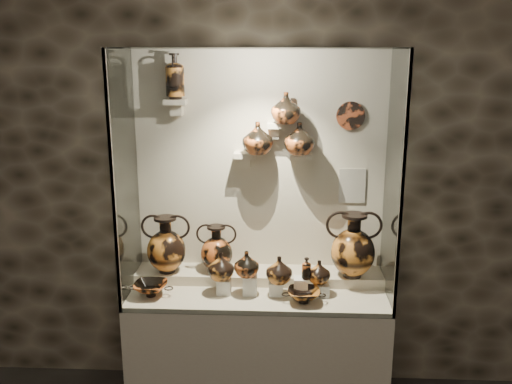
% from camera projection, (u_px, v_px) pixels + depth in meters
% --- Properties ---
extents(wall_back, '(5.00, 0.02, 3.20)m').
position_uv_depth(wall_back, '(260.00, 167.00, 3.89)').
color(wall_back, black).
rests_on(wall_back, ground).
extents(plinth, '(1.70, 0.60, 0.80)m').
position_uv_depth(plinth, '(258.00, 349.00, 3.89)').
color(plinth, beige).
rests_on(plinth, floor).
extents(front_tier, '(1.68, 0.58, 0.03)m').
position_uv_depth(front_tier, '(258.00, 293.00, 3.78)').
color(front_tier, '#C5B598').
rests_on(front_tier, plinth).
extents(rear_tier, '(1.70, 0.25, 0.10)m').
position_uv_depth(rear_tier, '(259.00, 277.00, 3.94)').
color(rear_tier, '#C5B598').
rests_on(rear_tier, plinth).
extents(back_panel, '(1.70, 0.03, 1.60)m').
position_uv_depth(back_panel, '(260.00, 167.00, 3.89)').
color(back_panel, beige).
rests_on(back_panel, plinth).
extents(glass_front, '(1.70, 0.01, 1.60)m').
position_uv_depth(glass_front, '(256.00, 190.00, 3.30)').
color(glass_front, white).
rests_on(glass_front, plinth).
extents(glass_left, '(0.01, 0.60, 1.60)m').
position_uv_depth(glass_left, '(125.00, 176.00, 3.62)').
color(glass_left, white).
rests_on(glass_left, plinth).
extents(glass_right, '(0.01, 0.60, 1.60)m').
position_uv_depth(glass_right, '(394.00, 179.00, 3.54)').
color(glass_right, white).
rests_on(glass_right, plinth).
extents(glass_top, '(1.70, 0.60, 0.01)m').
position_uv_depth(glass_top, '(258.00, 47.00, 3.38)').
color(glass_top, white).
rests_on(glass_top, back_panel).
extents(frame_post_left, '(0.02, 0.02, 1.60)m').
position_uv_depth(frame_post_left, '(113.00, 188.00, 3.34)').
color(frame_post_left, gray).
rests_on(frame_post_left, plinth).
extents(frame_post_right, '(0.02, 0.02, 1.60)m').
position_uv_depth(frame_post_right, '(402.00, 191.00, 3.26)').
color(frame_post_right, gray).
rests_on(frame_post_right, plinth).
extents(pedestal_a, '(0.09, 0.09, 0.10)m').
position_uv_depth(pedestal_a, '(224.00, 286.00, 3.73)').
color(pedestal_a, silver).
rests_on(pedestal_a, front_tier).
extents(pedestal_b, '(0.09, 0.09, 0.13)m').
position_uv_depth(pedestal_b, '(250.00, 285.00, 3.72)').
color(pedestal_b, silver).
rests_on(pedestal_b, front_tier).
extents(pedestal_c, '(0.09, 0.09, 0.09)m').
position_uv_depth(pedestal_c, '(276.00, 288.00, 3.71)').
color(pedestal_c, silver).
rests_on(pedestal_c, front_tier).
extents(pedestal_d, '(0.09, 0.09, 0.12)m').
position_uv_depth(pedestal_d, '(301.00, 286.00, 3.70)').
color(pedestal_d, silver).
rests_on(pedestal_d, front_tier).
extents(pedestal_e, '(0.09, 0.09, 0.08)m').
position_uv_depth(pedestal_e, '(322.00, 290.00, 3.70)').
color(pedestal_e, silver).
rests_on(pedestal_e, front_tier).
extents(bracket_ul, '(0.14, 0.12, 0.04)m').
position_uv_depth(bracket_ul, '(176.00, 102.00, 3.72)').
color(bracket_ul, beige).
rests_on(bracket_ul, back_panel).
extents(bracket_ca, '(0.14, 0.12, 0.04)m').
position_uv_depth(bracket_ca, '(245.00, 155.00, 3.79)').
color(bracket_ca, beige).
rests_on(bracket_ca, back_panel).
extents(bracket_cb, '(0.10, 0.12, 0.04)m').
position_uv_depth(bracket_cb, '(275.00, 125.00, 3.73)').
color(bracket_cb, beige).
rests_on(bracket_cb, back_panel).
extents(bracket_cc, '(0.14, 0.12, 0.04)m').
position_uv_depth(bracket_cc, '(302.00, 155.00, 3.77)').
color(bracket_cc, beige).
rests_on(bracket_cc, back_panel).
extents(amphora_left, '(0.41, 0.41, 0.40)m').
position_uv_depth(amphora_left, '(166.00, 244.00, 3.87)').
color(amphora_left, '#C16F25').
rests_on(amphora_left, rear_tier).
extents(amphora_mid, '(0.29, 0.29, 0.33)m').
position_uv_depth(amphora_mid, '(217.00, 248.00, 3.89)').
color(amphora_mid, '#BF5721').
rests_on(amphora_mid, rear_tier).
extents(amphora_right, '(0.37, 0.37, 0.44)m').
position_uv_depth(amphora_right, '(353.00, 245.00, 3.78)').
color(amphora_right, '#C16F25').
rests_on(amphora_right, rear_tier).
extents(jug_a, '(0.23, 0.23, 0.18)m').
position_uv_depth(jug_a, '(221.00, 266.00, 3.69)').
color(jug_a, '#C16F25').
rests_on(jug_a, pedestal_a).
extents(jug_b, '(0.17, 0.17, 0.17)m').
position_uv_depth(jug_b, '(247.00, 264.00, 3.67)').
color(jug_b, '#BF5721').
rests_on(jug_b, pedestal_b).
extents(jug_c, '(0.20, 0.20, 0.18)m').
position_uv_depth(jug_c, '(279.00, 270.00, 3.66)').
color(jug_c, '#C16F25').
rests_on(jug_c, pedestal_c).
extents(jug_e, '(0.17, 0.17, 0.16)m').
position_uv_depth(jug_e, '(319.00, 272.00, 3.69)').
color(jug_e, '#C16F25').
rests_on(jug_e, pedestal_e).
extents(lekythos_small, '(0.07, 0.07, 0.16)m').
position_uv_depth(lekythos_small, '(306.00, 267.00, 3.65)').
color(lekythos_small, '#BF5721').
rests_on(lekythos_small, pedestal_d).
extents(kylix_left, '(0.29, 0.25, 0.11)m').
position_uv_depth(kylix_left, '(151.00, 288.00, 3.69)').
color(kylix_left, '#BF5721').
rests_on(kylix_left, front_tier).
extents(kylix_right, '(0.33, 0.31, 0.11)m').
position_uv_depth(kylix_right, '(304.00, 295.00, 3.60)').
color(kylix_right, '#C16F25').
rests_on(kylix_right, front_tier).
extents(lekythos_tall, '(0.15, 0.15, 0.33)m').
position_uv_depth(lekythos_tall, '(175.00, 73.00, 3.66)').
color(lekythos_tall, '#C16F25').
rests_on(lekythos_tall, bracket_ul).
extents(ovoid_vase_a, '(0.23, 0.23, 0.21)m').
position_uv_depth(ovoid_vase_a, '(258.00, 138.00, 3.71)').
color(ovoid_vase_a, '#BF5721').
rests_on(ovoid_vase_a, bracket_ca).
extents(ovoid_vase_b, '(0.24, 0.24, 0.20)m').
position_uv_depth(ovoid_vase_b, '(286.00, 108.00, 3.65)').
color(ovoid_vase_b, '#BF5721').
rests_on(ovoid_vase_b, bracket_cb).
extents(ovoid_vase_c, '(0.20, 0.20, 0.21)m').
position_uv_depth(ovoid_vase_c, '(299.00, 138.00, 3.70)').
color(ovoid_vase_c, '#BF5721').
rests_on(ovoid_vase_c, bracket_cc).
extents(wall_plate, '(0.19, 0.02, 0.19)m').
position_uv_depth(wall_plate, '(351.00, 116.00, 3.74)').
color(wall_plate, '#B04722').
rests_on(wall_plate, back_panel).
extents(info_placard, '(0.18, 0.01, 0.24)m').
position_uv_depth(info_placard, '(352.00, 186.00, 3.87)').
color(info_placard, beige).
rests_on(info_placard, back_panel).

